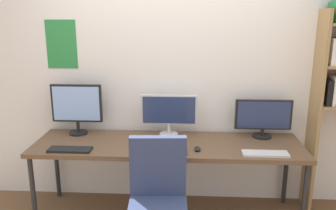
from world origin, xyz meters
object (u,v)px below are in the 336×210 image
monitor_center (169,113)px  keyboard_left (70,150)px  monitor_left (77,106)px  desk (168,148)px  computer_mouse (197,149)px  keyboard_center (166,152)px  keyboard_right (265,154)px  monitor_right (263,117)px

monitor_center → keyboard_left: bearing=-152.2°
monitor_left → desk: bearing=-13.3°
monitor_left → computer_mouse: size_ratio=5.18×
keyboard_center → keyboard_right: same height
monitor_center → monitor_right: (0.90, 0.00, -0.03)m
monitor_right → keyboard_center: monitor_right is taller
desk → monitor_center: bearing=90.0°
keyboard_left → keyboard_center: (0.84, 0.00, 0.00)m
monitor_left → monitor_center: (0.90, -0.00, -0.05)m
computer_mouse → monitor_right: bearing=30.9°
monitor_center → keyboard_left: size_ratio=1.46×
monitor_center → keyboard_left: monitor_center is taller
monitor_center → monitor_right: size_ratio=1.03×
monitor_center → computer_mouse: (0.27, -0.38, -0.22)m
keyboard_center → keyboard_right: bearing=0.0°
keyboard_right → keyboard_left: bearing=180.0°
keyboard_center → computer_mouse: 0.28m
desk → monitor_left: 0.98m
monitor_left → keyboard_left: (0.06, -0.44, -0.27)m
keyboard_right → monitor_right: bearing=82.3°
monitor_center → monitor_right: monitor_center is taller
monitor_left → monitor_right: 1.80m
monitor_left → keyboard_left: monitor_left is taller
desk → monitor_right: 0.96m
monitor_center → desk: bearing=-90.0°
keyboard_center → computer_mouse: size_ratio=3.72×
monitor_left → monitor_center: bearing=-0.0°
desk → computer_mouse: (0.27, -0.16, 0.06)m
monitor_center → keyboard_right: size_ratio=1.42×
monitor_right → keyboard_left: bearing=-165.7°
keyboard_right → computer_mouse: 0.57m
keyboard_center → keyboard_right: size_ratio=0.93×
desk → keyboard_right: keyboard_right is taller
keyboard_left → monitor_center: bearing=27.8°
desk → keyboard_left: 0.87m
monitor_center → keyboard_center: bearing=-90.0°
monitor_right → computer_mouse: monitor_right is taller
desk → keyboard_left: (-0.84, -0.23, 0.06)m
monitor_right → computer_mouse: 0.76m
monitor_center → keyboard_center: 0.49m
monitor_right → keyboard_right: monitor_right is taller
desk → computer_mouse: size_ratio=25.67×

